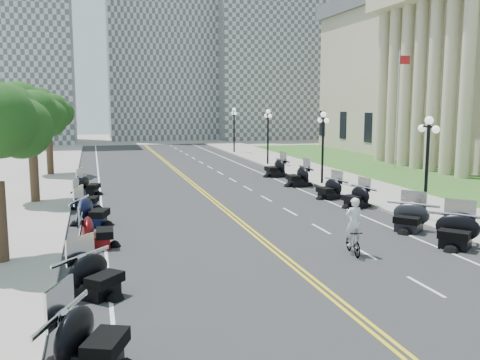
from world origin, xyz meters
TOP-DOWN VIEW (x-y plane):
  - ground at (0.00, 0.00)m, footprint 160.00×160.00m
  - road at (0.00, 10.00)m, footprint 16.00×90.00m
  - centerline_yellow_a at (-0.12, 10.00)m, footprint 0.12×90.00m
  - centerline_yellow_b at (0.12, 10.00)m, footprint 0.12×90.00m
  - edge_line_north at (6.40, 10.00)m, footprint 0.12×90.00m
  - edge_line_south at (-6.40, 10.00)m, footprint 0.12×90.00m
  - lane_dash_5 at (3.20, -4.00)m, footprint 0.12×2.00m
  - lane_dash_6 at (3.20, 0.00)m, footprint 0.12×2.00m
  - lane_dash_7 at (3.20, 4.00)m, footprint 0.12×2.00m
  - lane_dash_8 at (3.20, 8.00)m, footprint 0.12×2.00m
  - lane_dash_9 at (3.20, 12.00)m, footprint 0.12×2.00m
  - lane_dash_10 at (3.20, 16.00)m, footprint 0.12×2.00m
  - lane_dash_11 at (3.20, 20.00)m, footprint 0.12×2.00m
  - lane_dash_12 at (3.20, 24.00)m, footprint 0.12×2.00m
  - lane_dash_13 at (3.20, 28.00)m, footprint 0.12×2.00m
  - lane_dash_14 at (3.20, 32.00)m, footprint 0.12×2.00m
  - lane_dash_15 at (3.20, 36.00)m, footprint 0.12×2.00m
  - lane_dash_16 at (3.20, 40.00)m, footprint 0.12×2.00m
  - lane_dash_17 at (3.20, 44.00)m, footprint 0.12×2.00m
  - lane_dash_18 at (3.20, 48.00)m, footprint 0.12×2.00m
  - lane_dash_19 at (3.20, 52.00)m, footprint 0.12×2.00m
  - sidewalk_north at (10.50, 10.00)m, footprint 5.00×90.00m
  - sidewalk_south at (-10.50, 10.00)m, footprint 5.00×90.00m
  - lawn at (17.50, 18.00)m, footprint 9.00×60.00m
  - distant_block_a at (-18.00, 62.00)m, footprint 18.00×14.00m
  - distant_block_b at (4.00, 68.00)m, footprint 16.00×12.00m
  - distant_block_c at (22.00, 65.00)m, footprint 20.00×14.00m
  - street_lamp_2 at (8.60, 4.00)m, footprint 0.50×1.20m
  - street_lamp_3 at (8.60, 16.00)m, footprint 0.50×1.20m
  - street_lamp_4 at (8.60, 28.00)m, footprint 0.50×1.20m
  - street_lamp_5 at (8.60, 40.00)m, footprint 0.50×1.20m
  - flagpole at (18.00, 22.00)m, footprint 1.10×0.20m
  - tree_3 at (-10.00, 14.00)m, footprint 4.80×4.80m
  - tree_4 at (-10.00, 26.00)m, footprint 4.80×4.80m
  - motorcycle_n_5 at (7.04, -0.37)m, footprint 3.05×3.05m
  - motorcycle_n_6 at (6.82, 2.55)m, footprint 2.89×2.89m
  - motorcycle_n_7 at (7.10, 8.13)m, footprint 2.19×2.19m
  - motorcycle_n_8 at (6.82, 10.98)m, footprint 2.31×2.31m
  - motorcycle_n_9 at (6.77, 15.90)m, footprint 2.23×2.23m
  - motorcycle_n_10 at (6.82, 20.74)m, footprint 2.35×2.35m
  - motorcycle_s_4 at (-6.95, -6.65)m, footprint 2.93×2.93m
  - motorcycle_s_5 at (-6.78, -2.10)m, footprint 2.90×2.90m
  - motorcycle_s_6 at (-6.73, 3.46)m, footprint 2.15×2.15m
  - motorcycle_s_7 at (-6.88, 7.43)m, footprint 2.76×2.76m
  - motorcycle_s_8 at (-7.18, 11.56)m, footprint 2.32×2.32m
  - motorcycle_s_9 at (-7.08, 16.22)m, footprint 2.45×2.45m
  - bicycle at (2.66, -0.15)m, footprint 0.73×1.70m
  - cyclist_rider at (2.66, -0.15)m, footprint 0.68×0.44m

SIDE VIEW (x-z plane):
  - ground at x=0.00m, z-range 0.00..0.00m
  - road at x=0.00m, z-range 0.00..0.01m
  - centerline_yellow_a at x=-0.12m, z-range 0.01..0.01m
  - centerline_yellow_b at x=0.12m, z-range 0.01..0.01m
  - edge_line_north at x=6.40m, z-range 0.01..0.01m
  - edge_line_south at x=-6.40m, z-range 0.01..0.01m
  - lane_dash_5 at x=3.20m, z-range 0.01..0.01m
  - lane_dash_6 at x=3.20m, z-range 0.01..0.01m
  - lane_dash_7 at x=3.20m, z-range 0.01..0.01m
  - lane_dash_8 at x=3.20m, z-range 0.01..0.01m
  - lane_dash_9 at x=3.20m, z-range 0.01..0.01m
  - lane_dash_10 at x=3.20m, z-range 0.01..0.01m
  - lane_dash_11 at x=3.20m, z-range 0.01..0.01m
  - lane_dash_12 at x=3.20m, z-range 0.01..0.01m
  - lane_dash_13 at x=3.20m, z-range 0.01..0.01m
  - lane_dash_14 at x=3.20m, z-range 0.01..0.01m
  - lane_dash_15 at x=3.20m, z-range 0.01..0.01m
  - lane_dash_16 at x=3.20m, z-range 0.01..0.01m
  - lane_dash_17 at x=3.20m, z-range 0.01..0.01m
  - lane_dash_18 at x=3.20m, z-range 0.01..0.01m
  - lane_dash_19 at x=3.20m, z-range 0.01..0.01m
  - lawn at x=17.50m, z-range 0.00..0.10m
  - sidewalk_north at x=10.50m, z-range 0.00..0.15m
  - sidewalk_south at x=-10.50m, z-range 0.00..0.15m
  - bicycle at x=2.66m, z-range 0.00..0.99m
  - motorcycle_n_7 at x=7.10m, z-range 0.00..1.33m
  - motorcycle_s_8 at x=-7.18m, z-range 0.00..1.34m
  - motorcycle_s_9 at x=-7.08m, z-range 0.00..1.35m
  - motorcycle_n_8 at x=6.82m, z-range 0.00..1.37m
  - motorcycle_n_6 at x=6.82m, z-range 0.00..1.43m
  - motorcycle_s_5 at x=-6.78m, z-range 0.00..1.44m
  - motorcycle_s_6 at x=-6.73m, z-range 0.00..1.46m
  - motorcycle_n_5 at x=7.04m, z-range 0.00..1.51m
  - motorcycle_s_7 at x=-6.88m, z-range 0.00..1.52m
  - motorcycle_n_9 at x=6.77m, z-range 0.00..1.56m
  - motorcycle_n_10 at x=6.82m, z-range 0.00..1.56m
  - motorcycle_s_4 at x=-6.95m, z-range 0.00..1.57m
  - cyclist_rider at x=2.66m, z-range 0.99..2.85m
  - street_lamp_2 at x=8.60m, z-range 0.15..5.05m
  - street_lamp_3 at x=8.60m, z-range 0.15..5.05m
  - street_lamp_4 at x=8.60m, z-range 0.15..5.05m
  - street_lamp_5 at x=8.60m, z-range 0.15..5.05m
  - tree_3 at x=-10.00m, z-range 0.15..9.35m
  - tree_4 at x=-10.00m, z-range 0.15..9.35m
  - flagpole at x=18.00m, z-range 0.00..10.00m
  - distant_block_c at x=22.00m, z-range 0.00..22.00m
  - distant_block_a at x=-18.00m, z-range 0.00..26.00m
  - distant_block_b at x=4.00m, z-range 0.00..30.00m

